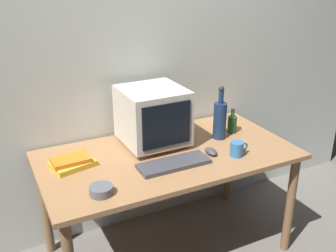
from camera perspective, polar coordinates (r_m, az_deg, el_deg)
name	(u,v)px	position (r m, az deg, el deg)	size (l,w,h in m)	color
ground_plane	(168,249)	(2.81, 0.00, -17.44)	(6.00, 6.00, 0.00)	slate
back_wall	(136,54)	(2.63, -4.62, 10.37)	(4.00, 0.08, 2.50)	beige
desk	(168,165)	(2.44, 0.00, -5.73)	(1.55, 0.82, 0.73)	#9E7047
crt_monitor	(153,116)	(2.45, -2.24, 1.46)	(0.39, 0.39, 0.37)	beige
keyboard	(174,164)	(2.26, 0.86, -5.50)	(0.42, 0.15, 0.02)	#3F3F47
computer_mouse	(211,151)	(2.40, 6.26, -3.71)	(0.06, 0.10, 0.04)	#3F3F47
bottle_tall	(220,119)	(2.58, 7.55, 1.02)	(0.09, 0.09, 0.36)	navy
bottle_short	(232,123)	(2.70, 9.30, 0.37)	(0.06, 0.06, 0.18)	#1E4C23
book_stack	(72,162)	(2.31, -13.82, -5.16)	(0.26, 0.22, 0.06)	gold
mug	(237,149)	(2.39, 10.02, -3.30)	(0.12, 0.08, 0.09)	#3370B2
cd_spindle	(101,190)	(2.02, -9.70, -9.20)	(0.12, 0.12, 0.04)	#595B66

